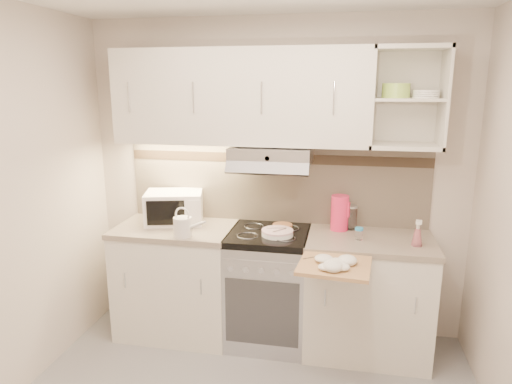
# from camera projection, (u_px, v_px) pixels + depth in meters

# --- Properties ---
(room_shell) EXTENTS (3.04, 2.84, 2.52)m
(room_shell) POSITION_uv_depth(u_px,v_px,m) (249.00, 151.00, 2.59)
(room_shell) COLOR beige
(room_shell) RESTS_ON ground
(base_cabinet_left) EXTENTS (0.90, 0.60, 0.86)m
(base_cabinet_left) POSITION_uv_depth(u_px,v_px,m) (178.00, 281.00, 3.71)
(base_cabinet_left) COLOR silver
(base_cabinet_left) RESTS_ON ground
(worktop_left) EXTENTS (0.92, 0.62, 0.04)m
(worktop_left) POSITION_uv_depth(u_px,v_px,m) (175.00, 229.00, 3.60)
(worktop_left) COLOR gray
(worktop_left) RESTS_ON base_cabinet_left
(base_cabinet_right) EXTENTS (0.90, 0.60, 0.86)m
(base_cabinet_right) POSITION_uv_depth(u_px,v_px,m) (367.00, 298.00, 3.43)
(base_cabinet_right) COLOR silver
(base_cabinet_right) RESTS_ON ground
(worktop_right) EXTENTS (0.92, 0.62, 0.04)m
(worktop_right) POSITION_uv_depth(u_px,v_px,m) (370.00, 241.00, 3.32)
(worktop_right) COLOR gray
(worktop_right) RESTS_ON base_cabinet_right
(electric_range) EXTENTS (0.60, 0.60, 0.90)m
(electric_range) POSITION_uv_depth(u_px,v_px,m) (268.00, 287.00, 3.56)
(electric_range) COLOR #B7B7BC
(electric_range) RESTS_ON ground
(microwave) EXTENTS (0.52, 0.43, 0.25)m
(microwave) POSITION_uv_depth(u_px,v_px,m) (174.00, 207.00, 3.68)
(microwave) COLOR white
(microwave) RESTS_ON worktop_left
(watering_can) EXTENTS (0.26, 0.13, 0.22)m
(watering_can) POSITION_uv_depth(u_px,v_px,m) (184.00, 226.00, 3.34)
(watering_can) COLOR silver
(watering_can) RESTS_ON worktop_left
(plate_stack) EXTENTS (0.23, 0.23, 0.05)m
(plate_stack) POSITION_uv_depth(u_px,v_px,m) (277.00, 233.00, 3.38)
(plate_stack) COLOR white
(plate_stack) RESTS_ON electric_range
(bread_loaf) EXTENTS (0.15, 0.15, 0.04)m
(bread_loaf) POSITION_uv_depth(u_px,v_px,m) (282.00, 227.00, 3.53)
(bread_loaf) COLOR tan
(bread_loaf) RESTS_ON electric_range
(pink_pitcher) EXTENTS (0.15, 0.14, 0.27)m
(pink_pitcher) POSITION_uv_depth(u_px,v_px,m) (340.00, 213.00, 3.48)
(pink_pitcher) COLOR #F32658
(pink_pitcher) RESTS_ON worktop_right
(glass_jar) EXTENTS (0.10, 0.10, 0.19)m
(glass_jar) POSITION_uv_depth(u_px,v_px,m) (351.00, 217.00, 3.51)
(glass_jar) COLOR silver
(glass_jar) RESTS_ON worktop_right
(spice_jar) EXTENTS (0.06, 0.06, 0.09)m
(spice_jar) POSITION_uv_depth(u_px,v_px,m) (359.00, 233.00, 3.28)
(spice_jar) COLOR white
(spice_jar) RESTS_ON worktop_right
(spray_bottle) EXTENTS (0.08, 0.08, 0.20)m
(spray_bottle) POSITION_uv_depth(u_px,v_px,m) (417.00, 235.00, 3.15)
(spray_bottle) COLOR pink
(spray_bottle) RESTS_ON worktop_right
(cutting_board) EXTENTS (0.48, 0.44, 0.02)m
(cutting_board) POSITION_uv_depth(u_px,v_px,m) (334.00, 266.00, 2.89)
(cutting_board) COLOR tan
(cutting_board) RESTS_ON base_cabinet_right
(dish_towel) EXTENTS (0.27, 0.24, 0.07)m
(dish_towel) POSITION_uv_depth(u_px,v_px,m) (335.00, 262.00, 2.83)
(dish_towel) COLOR white
(dish_towel) RESTS_ON cutting_board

